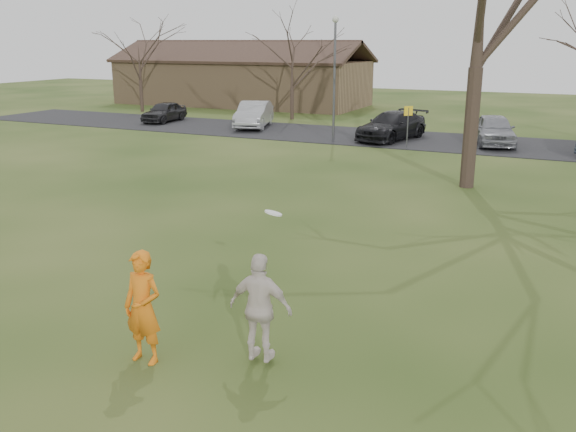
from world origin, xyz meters
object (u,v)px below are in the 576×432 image
(car_1, at_px, (254,115))
(car_4, at_px, (494,130))
(catching_play, at_px, (261,308))
(building, at_px, (241,80))
(car_3, at_px, (392,126))
(car_0, at_px, (164,112))
(player_defender, at_px, (143,308))
(lamp_post, at_px, (335,64))

(car_1, distance_m, car_4, 13.93)
(catching_play, height_order, building, building)
(building, bearing_deg, car_4, -31.00)
(car_3, distance_m, building, 21.38)
(car_4, height_order, building, building)
(car_0, relative_size, car_1, 0.80)
(car_3, bearing_deg, car_4, 19.87)
(player_defender, distance_m, car_0, 31.42)
(car_0, xyz_separation_m, car_4, (20.45, -0.57, 0.11))
(car_3, distance_m, catching_play, 24.33)
(car_0, height_order, lamp_post, lamp_post)
(car_1, relative_size, lamp_post, 0.75)
(car_3, xyz_separation_m, catching_play, (4.57, -23.90, 0.23))
(car_4, bearing_deg, lamp_post, -176.80)
(car_4, bearing_deg, building, 134.20)
(catching_play, relative_size, building, 0.12)
(car_3, distance_m, lamp_post, 4.54)
(player_defender, bearing_deg, building, 117.86)
(car_0, relative_size, car_4, 0.85)
(catching_play, xyz_separation_m, building, (-21.10, 37.41, 0.94))
(car_4, bearing_deg, player_defender, -110.09)
(player_defender, height_order, lamp_post, lamp_post)
(building, distance_m, lamp_post, 20.99)
(car_1, bearing_deg, car_3, -23.72)
(player_defender, distance_m, building, 42.75)
(car_1, relative_size, car_3, 0.94)
(building, bearing_deg, catching_play, -60.57)
(lamp_post, bearing_deg, car_3, 38.18)
(building, bearing_deg, player_defender, -63.11)
(car_1, distance_m, catching_play, 28.32)
(car_0, relative_size, building, 0.18)
(car_0, bearing_deg, car_4, -5.41)
(player_defender, relative_size, car_3, 0.38)
(player_defender, height_order, catching_play, catching_play)
(car_3, bearing_deg, building, 155.06)
(car_0, height_order, car_1, car_1)
(car_0, bearing_deg, car_1, -3.74)
(car_4, bearing_deg, car_0, 163.62)
(car_4, height_order, catching_play, catching_play)
(player_defender, bearing_deg, catching_play, 22.79)
(player_defender, xyz_separation_m, car_3, (-2.80, 24.60, -0.19))
(car_4, xyz_separation_m, catching_play, (-0.55, -24.39, 0.20))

